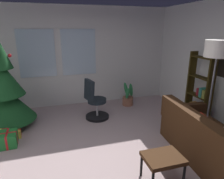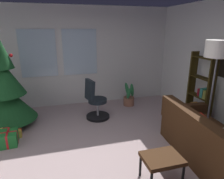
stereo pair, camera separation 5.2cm
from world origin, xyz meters
name	(u,v)px [view 1 (the left image)]	position (x,y,z in m)	size (l,w,h in m)	color
ground_plane	(98,169)	(0.00, 0.00, -0.05)	(5.30, 5.67, 0.10)	#AB9394
wall_back_with_windows	(73,57)	(-0.02, 2.88, 1.33)	(5.30, 0.12, 2.65)	silver
couch	(224,145)	(1.98, -0.43, 0.29)	(1.72, 1.93, 0.84)	#3C2312
footstool	(163,159)	(0.80, -0.55, 0.35)	(0.53, 0.41, 0.40)	#3C2312
holiday_tree	(3,90)	(-1.60, 1.87, 0.84)	(1.20, 1.20, 2.53)	#4C331E
gift_box_red	(3,132)	(-1.61, 1.39, 0.11)	(0.28, 0.28, 0.23)	red
gift_box_green	(8,139)	(-1.46, 1.05, 0.13)	(0.33, 0.37, 0.26)	#1E722D
gift_box_gold	(12,134)	(-1.45, 1.32, 0.08)	(0.37, 0.27, 0.16)	gold
office_chair	(95,104)	(0.32, 1.73, 0.37)	(0.57, 0.56, 0.97)	black
bookshelf	(199,94)	(2.44, 0.79, 0.71)	(0.18, 0.64, 1.60)	#32270B
floor_lamp	(217,55)	(2.08, 0.11, 1.66)	(0.42, 0.42, 1.90)	slate
potted_plant	(128,98)	(1.38, 2.32, 0.22)	(0.34, 0.42, 0.63)	#8C5842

